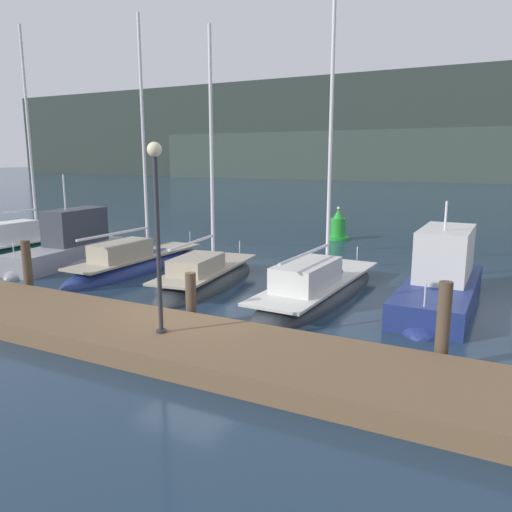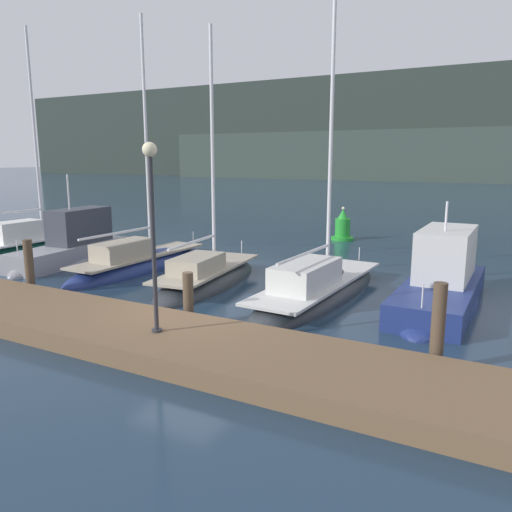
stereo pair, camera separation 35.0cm
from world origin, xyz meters
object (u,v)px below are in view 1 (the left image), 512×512
sailboat_berth_1 (27,249)px  motorboat_berth_6 (440,290)px  motorboat_berth_2 (69,254)px  channel_buoy (338,228)px  dock_lamppost (157,209)px  sailboat_berth_3 (137,267)px  sailboat_berth_5 (318,292)px  sailboat_berth_4 (207,281)px

sailboat_berth_1 → motorboat_berth_6: (18.04, 0.15, 0.22)m
motorboat_berth_2 → channel_buoy: 13.73m
sailboat_berth_1 → dock_lamppost: bearing=-27.5°
sailboat_berth_3 → sailboat_berth_5: (7.64, -0.34, 0.01)m
sailboat_berth_5 → sailboat_berth_1: bearing=177.1°
motorboat_berth_6 → channel_buoy: motorboat_berth_6 is taller
channel_buoy → sailboat_berth_5: bearing=-75.2°
sailboat_berth_3 → sailboat_berth_4: (3.69, -0.72, -0.02)m
motorboat_berth_2 → sailboat_berth_5: 10.99m
sailboat_berth_1 → dock_lamppost: size_ratio=2.52×
sailboat_berth_3 → dock_lamppost: (6.07, -6.31, 3.13)m
sailboat_berth_3 → dock_lamppost: size_ratio=2.43×
motorboat_berth_2 → sailboat_berth_1: bearing=168.3°
sailboat_berth_1 → dock_lamppost: sailboat_berth_1 is taller
sailboat_berth_3 → sailboat_berth_4: bearing=-11.0°
sailboat_berth_4 → dock_lamppost: size_ratio=2.19×
sailboat_berth_3 → channel_buoy: size_ratio=5.77×
sailboat_berth_3 → motorboat_berth_6: (11.23, 0.54, 0.29)m
sailboat_berth_3 → dock_lamppost: bearing=-46.1°
motorboat_berth_2 → sailboat_berth_3: size_ratio=0.62×
sailboat_berth_3 → motorboat_berth_6: bearing=2.8°
motorboat_berth_2 → dock_lamppost: size_ratio=1.50×
motorboat_berth_2 → motorboat_berth_6: size_ratio=0.92×
sailboat_berth_1 → sailboat_berth_5: bearing=-2.9°
motorboat_berth_2 → sailboat_berth_4: (7.04, -0.39, -0.27)m
sailboat_berth_4 → motorboat_berth_6: size_ratio=1.35×
dock_lamppost → channel_buoy: bearing=94.6°
sailboat_berth_1 → motorboat_berth_2: size_ratio=1.68×
sailboat_berth_4 → motorboat_berth_6: (7.54, 1.26, 0.30)m
motorboat_berth_2 → sailboat_berth_4: size_ratio=0.68×
channel_buoy → sailboat_berth_4: bearing=-95.0°
motorboat_berth_2 → motorboat_berth_6: motorboat_berth_2 is taller
motorboat_berth_2 → motorboat_berth_6: bearing=3.4°
motorboat_berth_2 → sailboat_berth_3: 3.38m
motorboat_berth_6 → sailboat_berth_5: bearing=-166.2°
sailboat_berth_5 → channel_buoy: (-2.94, 11.14, 0.50)m
sailboat_berth_3 → motorboat_berth_6: size_ratio=1.50×
motorboat_berth_6 → channel_buoy: (-6.53, 10.26, 0.22)m
channel_buoy → dock_lamppost: (1.37, -17.11, 2.62)m
motorboat_berth_2 → sailboat_berth_4: sailboat_berth_4 is taller
sailboat_berth_1 → sailboat_berth_5: sailboat_berth_5 is taller
sailboat_berth_5 → motorboat_berth_6: (3.59, 0.88, 0.27)m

